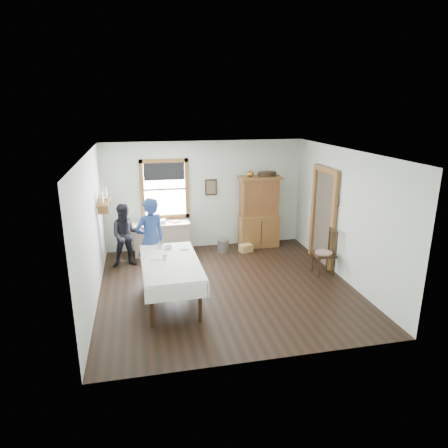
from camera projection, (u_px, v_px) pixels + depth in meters
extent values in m
cube|color=black|center=(226.00, 286.00, 8.10)|extent=(5.00, 5.00, 0.01)
cube|color=beige|center=(226.00, 153.00, 7.33)|extent=(5.00, 5.00, 0.01)
cube|color=silver|center=(205.00, 195.00, 10.05)|extent=(5.00, 0.01, 2.70)
cube|color=silver|center=(266.00, 274.00, 5.37)|extent=(5.00, 0.01, 2.70)
cube|color=silver|center=(91.00, 231.00, 7.21)|extent=(0.01, 5.00, 2.70)
cube|color=silver|center=(345.00, 215.00, 8.22)|extent=(0.01, 5.00, 2.70)
cube|color=white|center=(165.00, 189.00, 9.78)|extent=(1.00, 0.02, 1.30)
cube|color=#955D2E|center=(164.00, 161.00, 9.56)|extent=(1.18, 0.06, 0.09)
cube|color=#955D2E|center=(166.00, 217.00, 9.96)|extent=(1.18, 0.06, 0.09)
cube|color=#955D2E|center=(142.00, 190.00, 9.65)|extent=(0.09, 0.06, 1.48)
cube|color=#955D2E|center=(187.00, 188.00, 9.87)|extent=(0.09, 0.06, 1.48)
cube|color=black|center=(164.00, 171.00, 9.61)|extent=(0.98, 0.03, 0.42)
cube|color=#4B4135|center=(324.00, 218.00, 9.09)|extent=(0.03, 0.90, 2.10)
cube|color=#955D2E|center=(333.00, 225.00, 8.61)|extent=(0.08, 0.12, 2.10)
cube|color=#955D2E|center=(313.00, 213.00, 9.56)|extent=(0.08, 0.12, 2.10)
cube|color=#955D2E|center=(326.00, 170.00, 8.77)|extent=(0.08, 1.14, 0.12)
cube|color=#955D2E|center=(104.00, 201.00, 8.58)|extent=(0.24, 1.00, 0.04)
cube|color=#955D2E|center=(103.00, 210.00, 8.24)|extent=(0.22, 0.03, 0.18)
cube|color=#955D2E|center=(106.00, 201.00, 8.98)|extent=(0.22, 0.03, 0.18)
cube|color=#C3AF87|center=(102.00, 198.00, 8.26)|extent=(0.03, 0.22, 0.24)
cylinder|color=silver|center=(105.00, 192.00, 8.87)|extent=(0.12, 0.12, 0.22)
cube|color=#332012|center=(211.00, 187.00, 9.99)|extent=(0.30, 0.04, 0.40)
torus|color=black|center=(337.00, 195.00, 8.38)|extent=(0.01, 0.27, 0.27)
cube|color=#C3AF87|center=(162.00, 238.00, 9.80)|extent=(1.38, 0.54, 0.79)
cube|color=#955D2E|center=(259.00, 212.00, 10.18)|extent=(1.08, 0.53, 1.82)
cube|color=white|center=(172.00, 281.00, 7.40)|extent=(1.11, 2.03, 0.80)
cube|color=#332012|center=(324.00, 252.00, 8.56)|extent=(0.50, 0.50, 1.01)
cube|color=gray|center=(223.00, 246.00, 9.97)|extent=(0.36, 0.36, 0.31)
cube|color=tan|center=(246.00, 248.00, 9.99)|extent=(0.37, 0.31, 0.18)
imported|color=navy|center=(151.00, 242.00, 8.23)|extent=(0.70, 0.60, 1.62)
imported|color=black|center=(126.00, 238.00, 8.95)|extent=(0.70, 0.56, 1.34)
imported|color=silver|center=(160.00, 246.00, 7.91)|extent=(0.14, 0.14, 0.09)
imported|color=silver|center=(164.00, 258.00, 7.32)|extent=(0.13, 0.13, 0.09)
imported|color=silver|center=(168.00, 247.00, 7.91)|extent=(0.26, 0.26, 0.05)
imported|color=brown|center=(171.00, 222.00, 9.71)|extent=(0.27, 0.29, 0.02)
imported|color=silver|center=(152.00, 222.00, 9.63)|extent=(0.27, 0.27, 0.07)
imported|color=silver|center=(104.00, 198.00, 8.61)|extent=(0.22, 0.22, 0.05)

